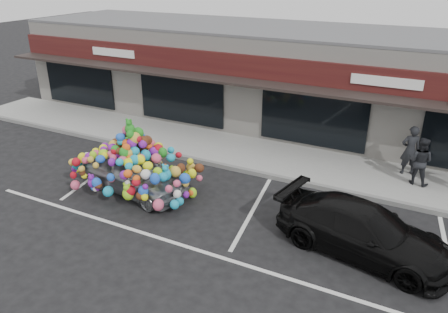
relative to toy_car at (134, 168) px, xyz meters
The scene contains 11 objects.
ground 1.45m from the toy_car, 19.03° to the left, with size 90.00×90.00×0.00m, color black.
shop_building 9.00m from the toy_car, 82.71° to the left, with size 24.00×7.20×4.31m.
sidewalk 4.59m from the toy_car, 75.57° to the left, with size 26.00×3.00×0.15m, color gray.
kerb 3.19m from the toy_car, 68.65° to the left, with size 26.00×0.18×0.16m, color slate.
parking_stripe_left 2.30m from the toy_car, 164.10° to the left, with size 0.12×4.40×0.01m, color silver.
parking_stripe_mid 4.06m from the toy_car, ahead, with size 0.12×4.40×0.01m, color silver.
lane_line 3.76m from the toy_car, 31.40° to the right, with size 14.00×0.12×0.01m, color silver.
toy_car is the anchor object (origin of this frame).
black_sedan 7.26m from the toy_car, ahead, with size 4.51×1.83×1.31m, color black.
pedestrian_a 9.33m from the toy_car, 33.26° to the left, with size 0.64×0.42×1.76m, color black.
pedestrian_b 9.31m from the toy_car, 28.63° to the left, with size 0.79×0.62×1.63m, color black.
Camera 1 is at (7.23, -10.42, 6.86)m, focal length 35.00 mm.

